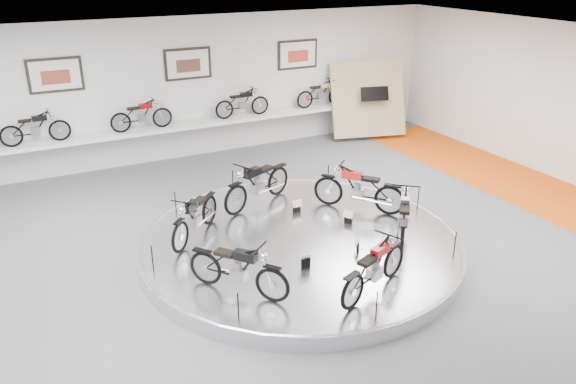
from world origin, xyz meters
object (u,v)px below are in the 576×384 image
bike_a (359,188)px  bike_c (195,216)px  bike_e (374,267)px  shelf (195,125)px  bike_f (404,215)px  bike_d (238,268)px  display_platform (301,244)px  bike_b (257,183)px

bike_a → bike_c: (-3.61, 0.39, -0.04)m
bike_e → shelf: bearing=68.4°
bike_f → bike_c: bearing=102.1°
bike_d → bike_e: bike_d is taller
display_platform → bike_e: bike_e is taller
bike_a → bike_d: bike_a is taller
shelf → bike_f: bike_f is taller
shelf → bike_d: (-1.86, -7.65, -0.23)m
display_platform → bike_e: bearing=-86.4°
bike_b → shelf: bearing=-115.0°
bike_d → bike_e: 2.25m
bike_c → bike_f: bearing=107.7°
shelf → bike_a: bearing=-73.1°
shelf → bike_a: size_ratio=6.29×
display_platform → bike_a: size_ratio=3.66×
shelf → bike_b: 4.52m
bike_b → bike_a: bearing=121.3°
bike_b → bike_f: size_ratio=1.08×
bike_d → display_platform: bearing=86.3°
bike_c → bike_d: (-0.02, -2.25, -0.00)m
display_platform → bike_b: bike_b is taller
bike_b → bike_c: size_ratio=1.11×
shelf → bike_b: bike_b is taller
display_platform → bike_c: size_ratio=3.98×
shelf → bike_b: (-0.08, -4.52, -0.17)m
bike_b → display_platform: bearing=68.5°
bike_c → bike_f: 4.12m
display_platform → shelf: (0.00, 6.40, 0.85)m
display_platform → bike_e: (0.14, -2.27, 0.62)m
bike_e → bike_f: bike_f is taller
bike_b → bike_f: 3.38m
bike_d → bike_f: bike_f is taller
bike_c → bike_f: bike_f is taller
bike_b → bike_c: bearing=2.9°
bike_a → bike_f: bike_a is taller
display_platform → bike_d: 2.33m
bike_b → bike_e: size_ratio=1.13×
shelf → bike_a: bike_a is taller
display_platform → bike_f: (1.81, -0.92, 0.64)m
bike_a → bike_e: (-1.62, -2.87, -0.05)m
display_platform → bike_f: bearing=-26.9°
display_platform → bike_c: bike_c is taller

